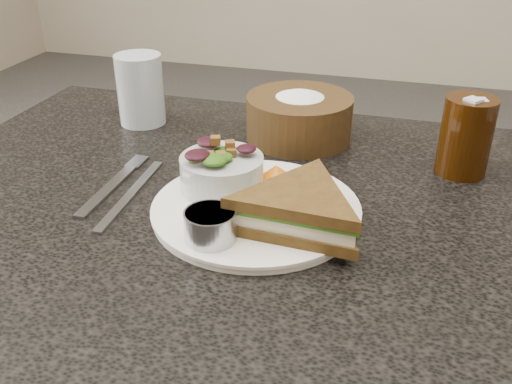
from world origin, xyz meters
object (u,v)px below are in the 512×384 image
Objects in this scene: salad_bowl at (222,167)px; bread_basket at (299,110)px; dressing_ramekin at (210,226)px; dinner_plate at (256,210)px; sandwich at (299,209)px; water_glass at (140,90)px; cola_glass at (467,132)px.

bread_basket reaches higher than salad_bowl.
salad_bowl is 0.12m from dressing_ramekin.
salad_bowl is (-0.05, 0.03, 0.04)m from dinner_plate.
sandwich reaches higher than dinner_plate.
water_glass reaches higher than dinner_plate.
dinner_plate is 1.53× the size of bread_basket.
dressing_ramekin is at bearing -134.63° from cola_glass.
dinner_plate is 2.10× the size of cola_glass.
salad_bowl is at bearing 150.55° from dinner_plate.
sandwich is 1.08× the size of bread_basket.
sandwich is at bearing -39.62° from water_glass.
water_glass is at bearing 138.38° from dinner_plate.
bread_basket is 1.37× the size of cola_glass.
bread_basket is 1.43× the size of water_glass.
dressing_ramekin is 0.40m from water_glass.
bread_basket is at bearing 1.48° from water_glass.
sandwich is at bearing 30.09° from dressing_ramekin.
dressing_ramekin is 0.35× the size of bread_basket.
cola_glass is at bearing 37.86° from dinner_plate.
sandwich is at bearing -77.68° from bread_basket.
dressing_ramekin is at bearing -107.87° from dinner_plate.
dinner_plate is at bearing 153.95° from sandwich.
cola_glass reaches higher than dressing_ramekin.
dinner_plate is 0.31m from cola_glass.
salad_bowl is 0.30m from water_glass.
dressing_ramekin is 0.39m from cola_glass.
cola_glass is at bearing 28.08° from salad_bowl.
water_glass is (-0.27, -0.01, 0.01)m from bread_basket.
cola_glass reaches higher than water_glass.
bread_basket is at bearing 75.86° from salad_bowl.
salad_bowl is 1.83× the size of dressing_ramekin.
dinner_plate is 0.36m from water_glass.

